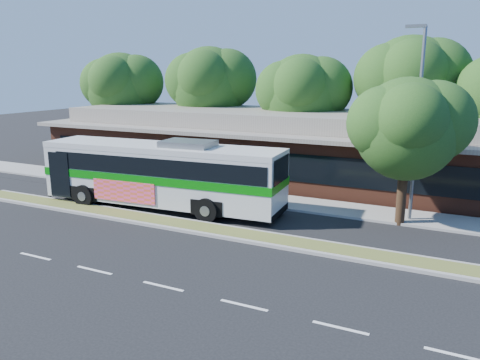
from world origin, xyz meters
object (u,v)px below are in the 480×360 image
Objects in this scene: sedan at (118,159)px; transit_bus at (162,170)px; lamp_post at (417,119)px; sidewalk_tree at (415,127)px.

transit_bus is at bearing -133.18° from sedan.
lamp_post is 12.71m from transit_bus.
sedan is at bearing 137.76° from transit_bus.
transit_bus is at bearing -164.93° from lamp_post.
transit_bus is 12.52m from sidewalk_tree.
sidewalk_tree reaches higher than transit_bus.
transit_bus is 11.55m from sedan.
transit_bus is at bearing -167.60° from sidewalk_tree.
lamp_post is at bearing 90.91° from sidewalk_tree.
transit_bus is (-11.96, -3.22, -2.87)m from lamp_post.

